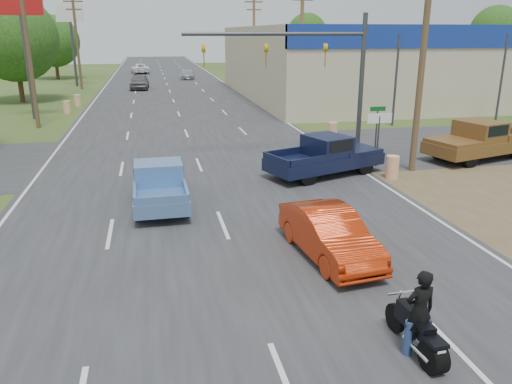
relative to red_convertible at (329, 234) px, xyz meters
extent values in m
cube|color=#2D2D30|center=(-2.58, 35.02, -0.68)|extent=(15.00, 180.00, 0.02)
cube|color=#2D2D30|center=(-2.58, 13.02, -0.68)|extent=(120.00, 10.00, 0.02)
cube|color=brown|center=(8.42, 5.02, -0.69)|extent=(8.00, 18.00, 0.01)
cube|color=#B7A88C|center=(29.42, 35.02, 2.61)|extent=(50.00, 28.00, 6.60)
cylinder|color=#4C3823|center=(6.92, 8.02, 4.31)|extent=(0.28, 0.28, 10.00)
cylinder|color=#4C3823|center=(6.92, 26.02, 4.31)|extent=(0.28, 0.28, 10.00)
cube|color=#4C3823|center=(6.92, 26.02, 7.71)|extent=(1.60, 0.14, 0.14)
cylinder|color=#4C3823|center=(6.92, 44.02, 4.31)|extent=(0.28, 0.28, 10.00)
cube|color=#4C3823|center=(6.92, 44.02, 8.51)|extent=(2.00, 0.14, 0.14)
cube|color=#4C3823|center=(6.92, 44.02, 7.71)|extent=(1.60, 0.14, 0.14)
cylinder|color=#4C3823|center=(-12.08, 23.02, 4.31)|extent=(0.28, 0.28, 10.00)
cylinder|color=#4C3823|center=(-12.08, 47.02, 4.31)|extent=(0.28, 0.28, 10.00)
cube|color=#4C3823|center=(-12.08, 47.02, 8.51)|extent=(2.00, 0.14, 0.14)
cube|color=#4C3823|center=(-12.08, 47.02, 7.71)|extent=(1.60, 0.14, 0.14)
cylinder|color=#422D19|center=(-16.08, 37.02, 0.93)|extent=(0.44, 0.44, 3.24)
sphere|color=#144513|center=(-16.08, 37.02, 4.89)|extent=(7.56, 7.56, 7.56)
cylinder|color=#422D19|center=(-16.78, 61.02, 0.75)|extent=(0.44, 0.44, 2.88)
sphere|color=#144513|center=(-16.78, 61.02, 4.27)|extent=(6.72, 6.72, 6.72)
cylinder|color=#422D19|center=(52.42, 65.02, 1.11)|extent=(0.44, 0.44, 3.60)
sphere|color=#144513|center=(52.42, 65.02, 5.51)|extent=(8.40, 8.40, 8.40)
cylinder|color=#422D19|center=(27.42, 90.02, 1.02)|extent=(0.44, 0.44, 3.42)
sphere|color=#144513|center=(27.42, 90.02, 5.20)|extent=(7.98, 7.98, 7.98)
cylinder|color=orange|center=(5.42, 7.02, -0.19)|extent=(0.56, 0.56, 1.00)
cylinder|color=orange|center=(5.82, 15.52, -0.19)|extent=(0.56, 0.56, 1.00)
cylinder|color=orange|center=(-11.08, 29.02, -0.19)|extent=(0.56, 0.56, 1.00)
cylinder|color=orange|center=(-10.78, 33.02, -0.19)|extent=(0.56, 0.56, 1.00)
cylinder|color=#3F3F44|center=(-13.08, 27.02, 3.81)|extent=(0.30, 0.30, 9.00)
cube|color=#B21414|center=(-13.08, 27.02, 7.51)|extent=(3.00, 0.35, 2.00)
cylinder|color=#3F3F44|center=(-13.08, 51.02, 3.81)|extent=(0.30, 0.30, 9.00)
cube|color=white|center=(-13.08, 51.02, 7.51)|extent=(3.00, 0.35, 2.00)
cylinder|color=#3F3F44|center=(5.62, 9.02, 0.51)|extent=(0.08, 0.08, 2.40)
cube|color=white|center=(5.62, 9.02, 1.61)|extent=(1.20, 0.05, 0.45)
cylinder|color=#3F3F44|center=(6.22, 10.52, 0.51)|extent=(0.08, 0.08, 2.40)
cube|color=#0C591E|center=(6.22, 10.52, 1.81)|extent=(0.80, 0.04, 0.22)
cylinder|color=#3F3F44|center=(5.92, 12.02, 2.81)|extent=(0.24, 0.24, 7.00)
cylinder|color=#3F3F44|center=(1.42, 12.02, 5.31)|extent=(9.00, 0.18, 0.18)
imported|color=gold|center=(3.92, 12.02, 4.86)|extent=(0.18, 0.40, 1.10)
imported|color=gold|center=(0.92, 12.02, 4.86)|extent=(0.18, 0.40, 1.10)
imported|color=gold|center=(-2.08, 12.02, 4.86)|extent=(0.18, 0.40, 1.10)
imported|color=#B32708|center=(0.00, 0.00, 0.00)|extent=(1.95, 4.34, 1.38)
cylinder|color=black|center=(0.20, -5.16, -0.38)|extent=(0.34, 0.64, 0.63)
cylinder|color=black|center=(0.12, -3.79, -0.38)|extent=(0.15, 0.63, 0.63)
cube|color=black|center=(0.16, -4.45, -0.10)|extent=(0.28, 1.15, 0.28)
cube|color=black|center=(0.14, -4.22, 0.09)|extent=(0.28, 0.54, 0.21)
cube|color=black|center=(0.17, -4.74, 0.05)|extent=(0.32, 0.54, 0.09)
cylinder|color=white|center=(0.13, -3.93, 0.30)|extent=(0.62, 0.08, 0.05)
cube|color=white|center=(0.21, -5.37, -0.17)|extent=(0.17, 0.03, 0.11)
imported|color=black|center=(0.17, -4.60, 0.16)|extent=(0.65, 0.45, 1.71)
cylinder|color=black|center=(-5.34, 6.98, -0.32)|extent=(0.29, 0.74, 0.74)
cylinder|color=black|center=(-3.79, 7.00, -0.32)|extent=(0.29, 0.74, 0.74)
cylinder|color=black|center=(-5.30, 4.09, -0.32)|extent=(0.29, 0.74, 0.74)
cylinder|color=black|center=(-3.74, 4.11, -0.32)|extent=(0.29, 0.74, 0.74)
cube|color=#547CB5|center=(-4.54, 5.55, -0.12)|extent=(1.92, 4.84, 0.48)
cube|color=#547CB5|center=(-4.56, 6.99, 0.19)|extent=(1.79, 1.86, 0.17)
cube|color=#547CB5|center=(-4.54, 5.64, 0.51)|extent=(1.73, 1.47, 0.79)
cube|color=black|center=(-4.54, 5.64, 0.65)|extent=(1.76, 1.18, 0.42)
cube|color=#547CB5|center=(-4.51, 3.19, 0.25)|extent=(1.70, 0.10, 0.28)
cylinder|color=black|center=(3.92, 9.49, -0.28)|extent=(0.87, 0.57, 0.82)
cylinder|color=black|center=(4.51, 7.88, -0.28)|extent=(0.87, 0.57, 0.82)
cylinder|color=black|center=(0.93, 8.40, -0.28)|extent=(0.87, 0.57, 0.82)
cylinder|color=black|center=(1.51, 6.79, -0.28)|extent=(0.87, 0.57, 0.82)
cube|color=#111734|center=(2.72, 8.14, -0.06)|extent=(5.69, 3.74, 0.53)
cube|color=#111734|center=(4.22, 8.69, 0.28)|extent=(2.56, 2.52, 0.18)
cube|color=#111734|center=(2.82, 8.18, 0.64)|extent=(2.14, 2.31, 0.87)
cube|color=black|center=(2.82, 8.18, 0.79)|extent=(1.86, 2.24, 0.46)
cube|color=#111734|center=(0.27, 7.25, 0.35)|extent=(0.72, 1.80, 0.31)
cylinder|color=black|center=(9.86, 8.00, -0.25)|extent=(0.95, 0.56, 0.89)
cylinder|color=black|center=(9.35, 9.79, -0.25)|extent=(0.95, 0.56, 0.89)
cylinder|color=black|center=(12.69, 10.74, -0.25)|extent=(0.95, 0.56, 0.89)
cube|color=brown|center=(11.27, 9.37, 0.00)|extent=(6.17, 3.72, 0.58)
cube|color=brown|center=(9.60, 8.89, 0.37)|extent=(2.69, 2.63, 0.20)
cube|color=brown|center=(11.16, 9.34, 0.75)|extent=(2.23, 2.44, 0.95)
cube|color=black|center=(11.16, 9.34, 0.92)|extent=(1.91, 2.39, 0.50)
imported|color=#5E5D63|center=(-5.75, 45.83, 0.14)|extent=(2.18, 4.96, 1.66)
imported|color=#A9A9AE|center=(0.47, 57.66, -0.05)|extent=(2.32, 4.61, 1.28)
imported|color=white|center=(-5.96, 68.71, 0.04)|extent=(2.98, 5.48, 1.46)
camera|label=1|loc=(-4.66, -12.21, 5.38)|focal=35.00mm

